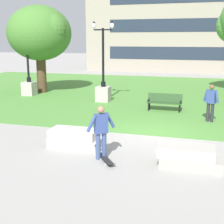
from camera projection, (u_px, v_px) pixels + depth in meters
name	position (u px, v px, depth m)	size (l,w,h in m)	color
ground_plane	(153.00, 136.00, 12.22)	(140.00, 140.00, 0.00)	gray
grass_lawn	(174.00, 94.00, 21.59)	(40.00, 20.00, 0.02)	#4C8438
concrete_block_center	(75.00, 138.00, 10.92)	(1.80, 0.90, 0.64)	#BCB7B2
concrete_block_left	(189.00, 157.00, 9.22)	(1.89, 0.90, 0.64)	#9E9991
person_skateboarder	(101.00, 130.00, 9.67)	(0.75, 0.86, 1.71)	#384C7A
skateboard	(106.00, 160.00, 9.59)	(0.77, 0.94, 0.14)	black
park_bench_near_right	(165.00, 101.00, 16.38)	(1.81, 0.57, 0.90)	#284723
lamp_post_left	(29.00, 81.00, 20.88)	(1.32, 0.80, 4.73)	#ADA89E
lamp_post_center	(103.00, 85.00, 18.78)	(1.32, 0.80, 4.72)	#ADA89E
tree_far_right	(39.00, 34.00, 21.40)	(4.60, 4.38, 5.96)	#4C3823
person_bystander_near_lawn	(211.00, 101.00, 14.05)	(0.71, 0.53, 1.71)	#28282D
building_facade_distant	(190.00, 8.00, 33.55)	(23.71, 1.03, 13.94)	gray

